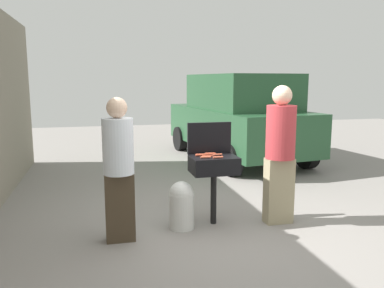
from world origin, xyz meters
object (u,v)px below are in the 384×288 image
(hot_dog_3, at_px, (211,154))
(person_left, at_px, (119,165))
(hot_dog_7, at_px, (210,153))
(propane_tank, at_px, (182,204))
(hot_dog_2, at_px, (206,157))
(hot_dog_1, at_px, (207,156))
(hot_dog_0, at_px, (200,155))
(person_right, at_px, (280,150))
(hot_dog_5, at_px, (218,157))
(hot_dog_4, at_px, (201,155))
(parked_minivan, at_px, (238,117))
(bbq_grill, at_px, (214,167))
(hot_dog_6, at_px, (217,155))

(hot_dog_3, relative_size, person_left, 0.08)
(hot_dog_7, bearing_deg, propane_tank, -154.79)
(hot_dog_2, bearing_deg, hot_dog_1, 61.59)
(hot_dog_2, bearing_deg, hot_dog_3, 55.25)
(hot_dog_7, distance_m, person_left, 1.29)
(hot_dog_1, bearing_deg, propane_tank, -172.89)
(hot_dog_0, bearing_deg, person_right, -14.22)
(person_right, bearing_deg, hot_dog_5, 0.04)
(hot_dog_0, relative_size, hot_dog_4, 1.00)
(hot_dog_2, distance_m, parked_minivan, 4.55)
(hot_dog_3, xyz_separation_m, person_left, (-1.23, -0.37, -0.00))
(bbq_grill, distance_m, person_right, 0.90)
(hot_dog_1, bearing_deg, person_left, -167.32)
(bbq_grill, bearing_deg, hot_dog_0, 150.08)
(hot_dog_4, distance_m, person_right, 1.04)
(bbq_grill, bearing_deg, hot_dog_3, 95.63)
(hot_dog_1, height_order, person_left, person_left)
(hot_dog_3, bearing_deg, bbq_grill, -84.37)
(hot_dog_1, relative_size, parked_minivan, 0.03)
(hot_dog_0, height_order, person_right, person_right)
(hot_dog_5, xyz_separation_m, parked_minivan, (1.81, 4.14, 0.10))
(hot_dog_7, height_order, person_right, person_right)
(hot_dog_0, height_order, propane_tank, hot_dog_0)
(bbq_grill, height_order, person_right, person_right)
(hot_dog_0, xyz_separation_m, propane_tank, (-0.29, -0.16, -0.60))
(hot_dog_2, xyz_separation_m, hot_dog_5, (0.15, -0.04, 0.00))
(hot_dog_2, height_order, hot_dog_6, same)
(hot_dog_7, bearing_deg, hot_dog_6, -55.08)
(hot_dog_4, bearing_deg, hot_dog_7, 28.07)
(hot_dog_3, distance_m, person_right, 0.90)
(hot_dog_6, height_order, hot_dog_7, same)
(hot_dog_7, xyz_separation_m, person_left, (-1.22, -0.42, -0.00))
(bbq_grill, xyz_separation_m, person_left, (-1.23, -0.28, 0.15))
(hot_dog_0, height_order, hot_dog_3, same)
(bbq_grill, bearing_deg, hot_dog_7, 96.18)
(hot_dog_2, xyz_separation_m, parked_minivan, (1.96, 4.10, 0.10))
(hot_dog_5, height_order, person_left, person_left)
(propane_tank, relative_size, person_right, 0.34)
(bbq_grill, height_order, propane_tank, bbq_grill)
(hot_dog_4, relative_size, person_left, 0.08)
(bbq_grill, bearing_deg, propane_tank, -171.68)
(hot_dog_2, bearing_deg, hot_dog_4, 98.53)
(hot_dog_0, xyz_separation_m, hot_dog_2, (0.02, -0.18, 0.00))
(person_left, bearing_deg, person_right, -2.92)
(hot_dog_0, distance_m, hot_dog_3, 0.15)
(hot_dog_0, xyz_separation_m, person_right, (1.01, -0.26, 0.07))
(hot_dog_2, distance_m, hot_dog_6, 0.23)
(bbq_grill, xyz_separation_m, hot_dog_7, (-0.01, 0.14, 0.16))
(bbq_grill, bearing_deg, hot_dog_2, -145.50)
(hot_dog_0, relative_size, person_right, 0.07)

